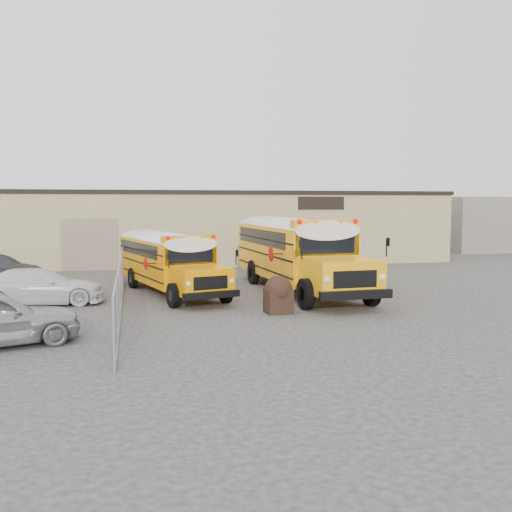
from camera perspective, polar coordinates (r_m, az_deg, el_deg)
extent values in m
plane|color=#302E2C|center=(20.21, 3.93, -5.75)|extent=(120.00, 120.00, 0.00)
cube|color=tan|center=(39.47, -4.15, 2.90)|extent=(30.00, 10.00, 4.50)
cube|color=black|center=(39.45, -4.17, 6.24)|extent=(30.20, 10.20, 0.25)
cube|color=black|center=(35.93, 6.54, 5.28)|extent=(3.00, 0.08, 0.80)
cube|color=gray|center=(34.20, -16.32, 1.08)|extent=(3.20, 0.08, 3.00)
cube|color=gray|center=(35.42, 3.43, 1.42)|extent=(3.20, 0.08, 3.00)
cylinder|color=#96999E|center=(13.39, -14.03, -7.63)|extent=(0.07, 0.07, 1.80)
cylinder|color=#96999E|center=(16.32, -13.71, -5.31)|extent=(0.07, 0.07, 1.80)
cylinder|color=#96999E|center=(19.28, -13.48, -3.70)|extent=(0.07, 0.07, 1.80)
cylinder|color=#96999E|center=(22.25, -13.32, -2.52)|extent=(0.07, 0.07, 1.80)
cylinder|color=#96999E|center=(25.23, -13.19, -1.61)|extent=(0.07, 0.07, 1.80)
cylinder|color=#96999E|center=(28.21, -13.10, -0.90)|extent=(0.07, 0.07, 1.80)
cylinder|color=#96999E|center=(31.19, -13.02, -0.33)|extent=(0.07, 0.07, 1.80)
cylinder|color=#96999E|center=(22.15, -13.37, -0.26)|extent=(0.05, 18.00, 0.05)
cylinder|color=#96999E|center=(22.38, -13.27, -4.68)|extent=(0.05, 18.00, 0.05)
cube|color=#96999E|center=(22.25, -13.32, -2.52)|extent=(0.02, 18.00, 1.70)
cube|color=gray|center=(52.23, 22.26, 3.03)|extent=(10.00, 8.00, 4.40)
cube|color=orange|center=(30.72, -12.27, 0.50)|extent=(3.90, 7.11, 1.83)
cube|color=orange|center=(26.59, -9.82, -1.05)|extent=(2.40, 2.40, 1.02)
cube|color=black|center=(27.46, -10.47, 1.05)|extent=(1.78, 0.52, 0.67)
cube|color=white|center=(30.66, -12.31, 2.45)|extent=(3.92, 7.18, 0.36)
cube|color=orange|center=(27.62, -10.61, 2.24)|extent=(2.22, 1.00, 0.32)
sphere|color=#E50705|center=(27.16, -12.38, 2.39)|extent=(0.18, 0.18, 0.18)
sphere|color=#E50705|center=(27.70, -8.64, 2.50)|extent=(0.18, 0.18, 0.18)
sphere|color=orange|center=(27.30, -11.34, 2.42)|extent=(0.18, 0.18, 0.18)
sphere|color=orange|center=(27.54, -9.66, 2.47)|extent=(0.18, 0.18, 0.18)
cube|color=black|center=(25.64, -9.10, -2.18)|extent=(2.16, 0.75, 0.25)
cube|color=black|center=(34.11, -13.74, -0.43)|extent=(2.15, 0.74, 0.25)
cube|color=black|center=(30.73, -12.27, 0.37)|extent=(3.90, 6.99, 0.05)
cube|color=black|center=(30.94, -12.42, 1.48)|extent=(3.65, 6.09, 0.55)
cylinder|color=black|center=(26.45, -12.06, -2.24)|extent=(0.48, 0.96, 0.93)
cylinder|color=black|center=(27.07, -7.72, -2.00)|extent=(0.48, 0.96, 0.93)
cylinder|color=black|center=(31.87, -14.71, -1.04)|extent=(0.48, 0.96, 0.93)
cylinder|color=black|center=(32.39, -11.05, -0.86)|extent=(0.48, 0.96, 0.93)
cylinder|color=#BF0505|center=(28.11, -14.03, 0.26)|extent=(0.16, 0.49, 0.50)
cube|color=#FEA90E|center=(32.43, -0.40, 1.45)|extent=(3.32, 8.57, 2.27)
cube|color=#FEA90E|center=(27.31, 2.67, -0.31)|extent=(2.59, 2.59, 1.27)
cube|color=black|center=(28.40, 1.88, 2.20)|extent=(2.27, 0.22, 0.83)
cube|color=white|center=(32.37, -0.40, 3.75)|extent=(3.33, 8.66, 0.44)
cube|color=#FEA90E|center=(28.61, 1.72, 3.62)|extent=(2.74, 0.73, 0.40)
sphere|color=#E50705|center=(28.03, -0.38, 3.86)|extent=(0.22, 0.22, 0.22)
sphere|color=#E50705|center=(28.75, 4.09, 3.88)|extent=(0.22, 0.22, 0.22)
sphere|color=orange|center=(28.21, 0.87, 3.86)|extent=(0.22, 0.22, 0.22)
sphere|color=orange|center=(28.53, 2.88, 3.87)|extent=(0.22, 0.22, 0.22)
cube|color=black|center=(26.14, 3.58, -1.68)|extent=(2.72, 0.42, 0.31)
cube|color=black|center=(36.63, -2.20, 0.31)|extent=(2.72, 0.40, 0.31)
cube|color=black|center=(32.44, -0.40, 1.30)|extent=(3.36, 8.41, 0.07)
cube|color=black|center=(32.72, -0.56, 2.60)|extent=(3.27, 7.25, 0.69)
cylinder|color=black|center=(27.11, -0.05, -1.70)|extent=(0.39, 1.17, 1.15)
cylinder|color=black|center=(27.94, 5.14, -1.51)|extent=(0.39, 1.17, 1.15)
cylinder|color=black|center=(33.83, -3.32, -0.33)|extent=(0.39, 1.17, 1.15)
cylinder|color=black|center=(34.50, 0.95, -0.21)|extent=(0.39, 1.17, 1.15)
cylinder|color=#BF0505|center=(29.17, -2.43, 1.30)|extent=(0.07, 0.62, 0.62)
cube|color=black|center=(20.16, 2.24, -4.48)|extent=(0.95, 0.87, 0.89)
sphere|color=black|center=(20.10, 2.25, -3.36)|extent=(0.98, 0.98, 0.98)
imported|color=silver|center=(23.34, -20.80, -2.87)|extent=(4.79, 1.98, 1.39)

